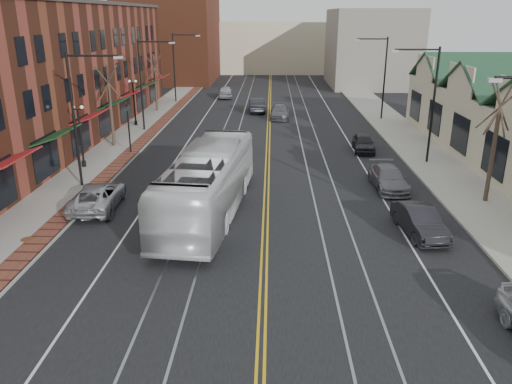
# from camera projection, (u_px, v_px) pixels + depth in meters

# --- Properties ---
(ground) EXTENTS (160.00, 160.00, 0.00)m
(ground) POSITION_uv_depth(u_px,v_px,m) (261.00, 356.00, 15.68)
(ground) COLOR black
(ground) RESTS_ON ground
(sidewalk_left) EXTENTS (4.00, 120.00, 0.15)m
(sidewalk_left) POSITION_uv_depth(u_px,v_px,m) (96.00, 168.00, 34.85)
(sidewalk_left) COLOR gray
(sidewalk_left) RESTS_ON ground
(sidewalk_right) EXTENTS (4.00, 120.00, 0.15)m
(sidewalk_right) POSITION_uv_depth(u_px,v_px,m) (442.00, 171.00, 34.14)
(sidewalk_right) COLOR gray
(sidewalk_right) RESTS_ON ground
(building_left) EXTENTS (10.00, 50.00, 11.00)m
(building_left) POSITION_uv_depth(u_px,v_px,m) (31.00, 77.00, 39.83)
(building_left) COLOR brown
(building_left) RESTS_ON ground
(backdrop_left) EXTENTS (14.00, 18.00, 14.00)m
(backdrop_left) POSITION_uv_depth(u_px,v_px,m) (171.00, 36.00, 79.74)
(backdrop_left) COLOR brown
(backdrop_left) RESTS_ON ground
(backdrop_mid) EXTENTS (22.00, 14.00, 9.00)m
(backdrop_mid) POSITION_uv_depth(u_px,v_px,m) (271.00, 47.00, 94.24)
(backdrop_mid) COLOR #BDB291
(backdrop_mid) RESTS_ON ground
(backdrop_right) EXTENTS (12.00, 16.00, 11.00)m
(backdrop_right) POSITION_uv_depth(u_px,v_px,m) (371.00, 48.00, 74.62)
(backdrop_right) COLOR slate
(backdrop_right) RESTS_ON ground
(streetlight_l_1) EXTENTS (3.33, 0.25, 8.00)m
(streetlight_l_1) POSITION_uv_depth(u_px,v_px,m) (80.00, 107.00, 29.39)
(streetlight_l_1) COLOR black
(streetlight_l_1) RESTS_ON sidewalk_left
(streetlight_l_2) EXTENTS (3.33, 0.25, 8.00)m
(streetlight_l_2) POSITION_uv_depth(u_px,v_px,m) (145.00, 76.00, 44.46)
(streetlight_l_2) COLOR black
(streetlight_l_2) RESTS_ON sidewalk_left
(streetlight_l_3) EXTENTS (3.33, 0.25, 8.00)m
(streetlight_l_3) POSITION_uv_depth(u_px,v_px,m) (178.00, 60.00, 59.53)
(streetlight_l_3) COLOR black
(streetlight_l_3) RESTS_ON sidewalk_left
(streetlight_r_1) EXTENTS (3.33, 0.25, 8.00)m
(streetlight_r_1) POSITION_uv_depth(u_px,v_px,m) (428.00, 93.00, 34.39)
(streetlight_r_1) COLOR black
(streetlight_r_1) RESTS_ON sidewalk_right
(streetlight_r_2) EXTENTS (3.33, 0.25, 8.00)m
(streetlight_r_2) POSITION_uv_depth(u_px,v_px,m) (381.00, 70.00, 49.46)
(streetlight_r_2) COLOR black
(streetlight_r_2) RESTS_ON sidewalk_right
(lamppost_l_2) EXTENTS (0.84, 0.28, 4.27)m
(lamppost_l_2) POSITION_uv_depth(u_px,v_px,m) (81.00, 138.00, 34.16)
(lamppost_l_2) COLOR black
(lamppost_l_2) RESTS_ON sidewalk_left
(lamppost_l_3) EXTENTS (0.84, 0.28, 4.27)m
(lamppost_l_3) POSITION_uv_depth(u_px,v_px,m) (134.00, 104.00, 47.34)
(lamppost_l_3) COLOR black
(lamppost_l_3) RESTS_ON sidewalk_left
(tree_left_near) EXTENTS (1.78, 1.37, 6.48)m
(tree_left_near) POSITION_uv_depth(u_px,v_px,m) (110.00, 104.00, 39.36)
(tree_left_near) COLOR #382B21
(tree_left_near) RESTS_ON sidewalk_left
(tree_left_far) EXTENTS (1.66, 1.28, 6.02)m
(tree_left_far) POSITION_uv_depth(u_px,v_px,m) (155.00, 82.00, 54.51)
(tree_left_far) COLOR #382B21
(tree_left_far) RESTS_ON sidewalk_left
(tree_right_mid) EXTENTS (1.90, 1.46, 6.93)m
(tree_right_mid) POSITION_uv_depth(u_px,v_px,m) (495.00, 139.00, 27.24)
(tree_right_mid) COLOR #382B21
(tree_right_mid) RESTS_ON sidewalk_right
(manhole_far) EXTENTS (0.60, 0.60, 0.02)m
(manhole_far) POSITION_uv_depth(u_px,v_px,m) (27.00, 239.00, 23.49)
(manhole_far) COLOR #592D19
(manhole_far) RESTS_ON sidewalk_left
(traffic_signal) EXTENTS (0.18, 0.15, 3.80)m
(traffic_signal) POSITION_uv_depth(u_px,v_px,m) (128.00, 124.00, 37.81)
(traffic_signal) COLOR black
(traffic_signal) RESTS_ON sidewalk_left
(transit_bus) EXTENTS (4.26, 12.98, 3.55)m
(transit_bus) POSITION_uv_depth(u_px,v_px,m) (208.00, 183.00, 26.28)
(transit_bus) COLOR white
(transit_bus) RESTS_ON ground
(parked_suv) EXTENTS (2.64, 5.20, 1.41)m
(parked_suv) POSITION_uv_depth(u_px,v_px,m) (97.00, 196.00, 27.47)
(parked_suv) COLOR #ADB0B5
(parked_suv) RESTS_ON ground
(parked_car_b) EXTENTS (2.00, 4.38, 1.39)m
(parked_car_b) POSITION_uv_depth(u_px,v_px,m) (420.00, 221.00, 24.19)
(parked_car_b) COLOR black
(parked_car_b) RESTS_ON ground
(parked_car_c) EXTENTS (1.99, 4.65, 1.34)m
(parked_car_c) POSITION_uv_depth(u_px,v_px,m) (389.00, 178.00, 30.65)
(parked_car_c) COLOR slate
(parked_car_c) RESTS_ON ground
(parked_car_d) EXTENTS (1.79, 3.96, 1.32)m
(parked_car_d) POSITION_uv_depth(u_px,v_px,m) (363.00, 143.00, 39.13)
(parked_car_d) COLOR black
(parked_car_d) RESTS_ON ground
(distant_car_left) EXTENTS (2.04, 4.84, 1.56)m
(distant_car_left) POSITION_uv_depth(u_px,v_px,m) (257.00, 105.00, 55.05)
(distant_car_left) COLOR #232428
(distant_car_left) RESTS_ON ground
(distant_car_right) EXTENTS (2.11, 4.79, 1.37)m
(distant_car_right) POSITION_uv_depth(u_px,v_px,m) (280.00, 112.00, 51.68)
(distant_car_right) COLOR #595A60
(distant_car_right) RESTS_ON ground
(distant_car_far) EXTENTS (2.13, 4.63, 1.54)m
(distant_car_far) POSITION_uv_depth(u_px,v_px,m) (226.00, 92.00, 64.45)
(distant_car_far) COLOR #A6A8AE
(distant_car_far) RESTS_ON ground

